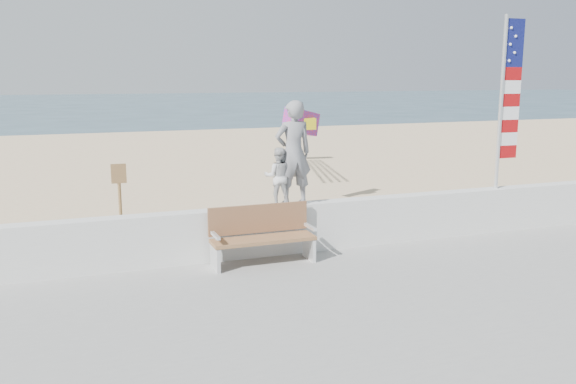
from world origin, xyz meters
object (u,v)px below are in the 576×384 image
bench (262,234)px  flag (507,95)px  adult (293,153)px  child (278,176)px

bench → flag: bearing=4.8°
adult → bench: adult is taller
adult → flag: 4.74m
child → bench: 1.13m
child → flag: 5.11m
bench → flag: 5.88m
adult → flag: size_ratio=0.54×
child → bench: size_ratio=0.58×
adult → bench: (-0.76, -0.45, -1.33)m
bench → flag: (5.39, 0.45, 2.30)m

